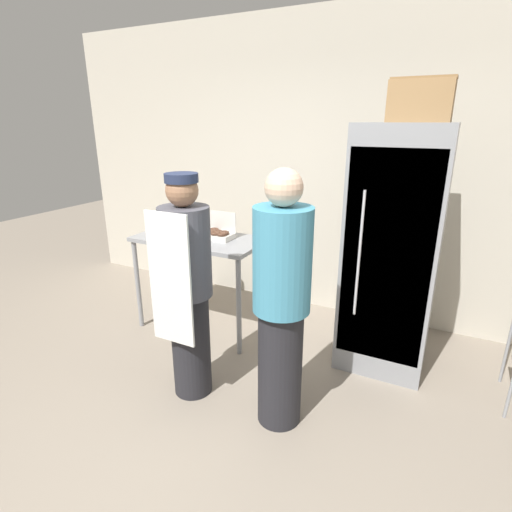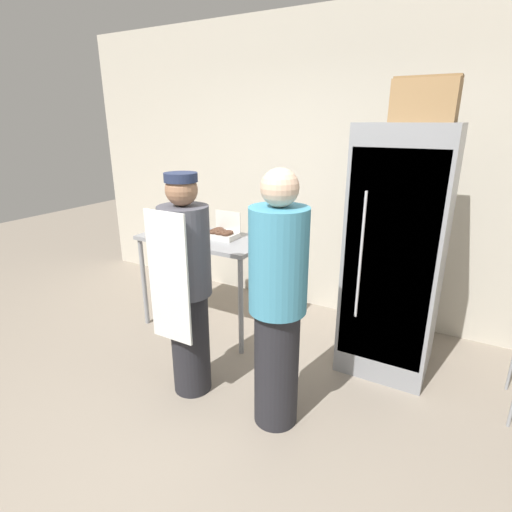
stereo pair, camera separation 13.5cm
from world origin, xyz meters
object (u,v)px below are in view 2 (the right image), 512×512
binder_stack (177,232)px  cardboard_storage_box (425,100)px  person_baker (187,286)px  blender_pitcher (190,216)px  person_customer (278,304)px  refrigerator (396,254)px  donut_box (222,233)px

binder_stack → cardboard_storage_box: 2.25m
person_baker → cardboard_storage_box: bearing=38.9°
cardboard_storage_box → blender_pitcher: bearing=-179.3°
binder_stack → cardboard_storage_box: (1.95, 0.28, 1.09)m
person_baker → person_customer: person_customer is taller
refrigerator → blender_pitcher: (-1.93, -0.07, 0.09)m
blender_pitcher → binder_stack: bearing=-78.7°
donut_box → blender_pitcher: (-0.44, 0.09, 0.09)m
donut_box → cardboard_storage_box: bearing=4.2°
donut_box → blender_pitcher: 0.45m
binder_stack → refrigerator: bearing=9.9°
person_customer → binder_stack: bearing=152.8°
refrigerator → person_baker: bearing=-138.1°
cardboard_storage_box → person_customer: (-0.56, -1.00, -1.19)m
binder_stack → person_customer: bearing=-27.2°
blender_pitcher → donut_box: bearing=-11.7°
refrigerator → donut_box: 1.50m
refrigerator → blender_pitcher: bearing=-177.9°
cardboard_storage_box → person_baker: cardboard_storage_box is taller
blender_pitcher → person_customer: (1.44, -0.97, -0.19)m
binder_stack → person_baker: 1.01m
binder_stack → blender_pitcher: bearing=101.3°
blender_pitcher → binder_stack: (0.05, -0.26, -0.09)m
donut_box → person_baker: bearing=-71.0°
donut_box → person_customer: bearing=-41.3°
refrigerator → person_customer: bearing=-115.1°
blender_pitcher → cardboard_storage_box: cardboard_storage_box is taller
blender_pitcher → person_customer: person_customer is taller
refrigerator → donut_box: bearing=-173.8°
refrigerator → cardboard_storage_box: bearing=-31.7°
refrigerator → cardboard_storage_box: cardboard_storage_box is taller
cardboard_storage_box → person_customer: cardboard_storage_box is taller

